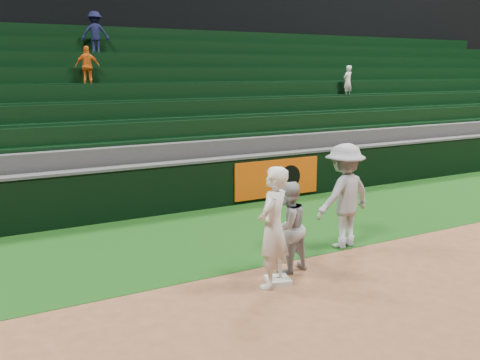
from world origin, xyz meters
name	(u,v)px	position (x,y,z in m)	size (l,w,h in m)	color
ground	(291,285)	(0.00, 0.00, 0.00)	(70.00, 70.00, 0.00)	brown
foul_grass	(210,236)	(0.00, 3.00, 0.00)	(36.00, 4.20, 0.01)	#0F370D
upper_deck	(57,8)	(0.00, 17.45, 6.00)	(40.00, 12.00, 12.00)	black
first_base	(278,280)	(-0.14, 0.16, 0.04)	(0.38, 0.38, 0.08)	silver
first_baseman	(273,227)	(-0.29, 0.11, 0.99)	(0.72, 0.47, 1.97)	white
baserunner	(288,227)	(0.29, 0.53, 0.80)	(0.77, 0.60, 1.59)	#A6A9B1
base_coach	(344,196)	(1.99, 1.10, 1.03)	(1.33, 0.76, 2.05)	#9C9FA9
field_wall	(171,187)	(0.03, 5.20, 0.63)	(36.00, 0.45, 1.25)	black
stadium_seating	(122,129)	(0.00, 8.97, 1.70)	(36.00, 5.95, 5.19)	#353537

